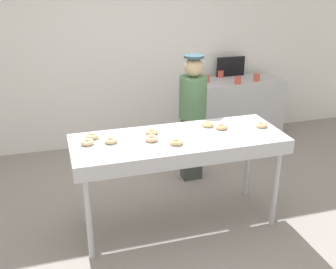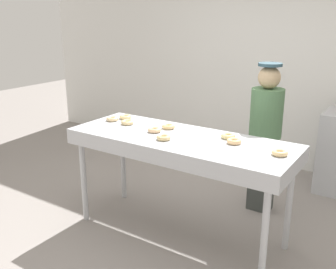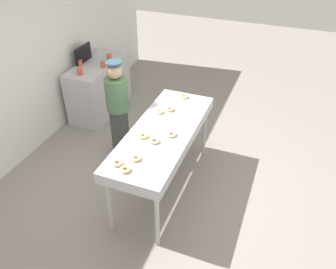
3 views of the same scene
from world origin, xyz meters
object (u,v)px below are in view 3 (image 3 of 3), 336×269
Objects in this scene: fryer_conveyor at (163,135)px; plain_donut_1 at (136,158)px; paper_cup_0 at (103,65)px; paper_cup_1 at (80,63)px; prep_counter at (99,88)px; plain_donut_4 at (155,141)px; plain_donut_5 at (143,136)px; plain_donut_7 at (170,109)px; worker_baker at (118,105)px; paper_cup_3 at (80,72)px; plain_donut_3 at (160,111)px; plain_donut_2 at (125,169)px; plain_donut_6 at (117,163)px; paper_cup_2 at (109,57)px; plain_donut_0 at (184,96)px; menu_display at (83,54)px; plain_donut_8 at (172,134)px.

fryer_conveyor is 0.66m from plain_donut_1.
paper_cup_0 is 0.43m from paper_cup_1.
plain_donut_1 is 2.89m from prep_counter.
plain_donut_4 is 0.18m from plain_donut_5.
plain_donut_7 is 0.08× the size of worker_baker.
plain_donut_3 is at bearing -111.36° from paper_cup_3.
plain_donut_5 is 0.08× the size of worker_baker.
plain_donut_7 is 1.23× the size of paper_cup_0.
plain_donut_2 is at bearing -142.99° from prep_counter.
plain_donut_3 is 1.19m from plain_donut_6.
worker_baker is 15.32× the size of paper_cup_2.
worker_baker is at bearing 50.64° from plain_donut_4.
plain_donut_2 is at bearing 178.04° from plain_donut_0.
menu_display reaches higher than paper_cup_1.
plain_donut_0 is 1.72m from plain_donut_6.
prep_counter is (2.18, 1.83, -0.52)m from plain_donut_1.
plain_donut_1 is 1.23× the size of paper_cup_0.
prep_counter is at bearing -143.07° from worker_baker.
plain_donut_0 and plain_donut_8 have the same top height.
plain_donut_3 is (1.25, 0.12, 0.00)m from plain_donut_2.
menu_display reaches higher than plain_donut_3.
plain_donut_7 is at bearing -45.41° from plain_donut_3.
worker_baker is at bearing 62.46° from fryer_conveyor.
paper_cup_3 reaches higher than plain_donut_0.
plain_donut_4 reaches higher than prep_counter.
worker_baker is (1.12, 0.84, -0.11)m from plain_donut_1.
plain_donut_7 is at bearing 0.37° from plain_donut_2.
plain_donut_2 and plain_donut_3 have the same top height.
menu_display reaches higher than paper_cup_2.
worker_baker is (-0.01, 0.81, -0.11)m from plain_donut_7.
plain_donut_1 reaches higher than fryer_conveyor.
paper_cup_1 is (0.87, 2.02, 0.01)m from plain_donut_7.
plain_donut_7 is 1.86m from paper_cup_0.
menu_display is at bearing 40.59° from plain_donut_2.
prep_counter is 0.67m from menu_display.
plain_donut_8 is at bearing -63.64° from plain_donut_5.
plain_donut_8 is 0.08× the size of worker_baker.
plain_donut_1 reaches higher than prep_counter.
worker_baker is (-0.43, 0.88, -0.11)m from plain_donut_0.
worker_baker is (1.34, 0.82, -0.11)m from plain_donut_2.
paper_cup_1 is 0.36m from paper_cup_3.
paper_cup_2 is at bearing 30.92° from plain_donut_6.
paper_cup_0 is at bearing -29.31° from paper_cup_3.
plain_donut_8 is at bearing -169.96° from plain_donut_0.
plain_donut_1 is at bearing -132.58° from paper_cup_3.
plain_donut_8 is at bearing -122.31° from paper_cup_1.
plain_donut_3 reaches higher than prep_counter.
plain_donut_1 is 0.22m from plain_donut_6.
prep_counter is at bearing 46.44° from plain_donut_4.
paper_cup_0 reaches higher than plain_donut_7.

